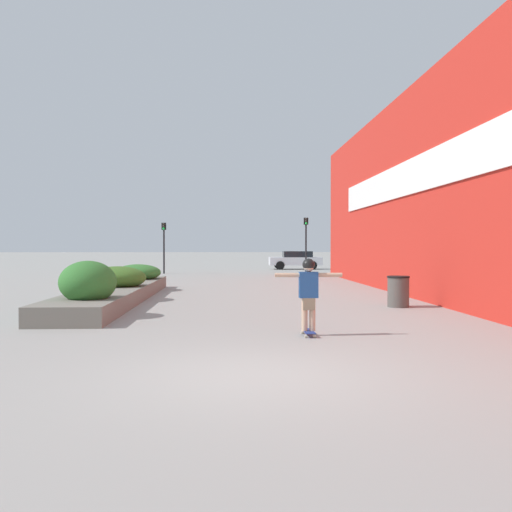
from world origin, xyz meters
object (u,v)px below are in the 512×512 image
Objects in this scene: skateboard at (308,332)px; car_leftmost at (296,260)px; traffic_light_right at (306,236)px; skateboarder at (308,287)px; traffic_light_left at (164,239)px; car_center_left at (405,259)px; trash_bin at (398,291)px.

skateboard is 0.18× the size of car_leftmost.
skateboarder is at bearing -97.59° from traffic_light_right.
traffic_light_left is at bearing 102.62° from skateboarder.
car_leftmost is at bearing -92.67° from car_center_left.
traffic_light_left reaches higher than car_leftmost.
traffic_light_right is at bearing 82.27° from skateboarder.
traffic_light_right reaches higher than car_leftmost.
traffic_light_right is (0.04, 20.30, 1.99)m from trash_bin.
trash_bin is 26.71m from car_leftmost.
car_leftmost is at bearing 89.74° from trash_bin.
traffic_light_right is (-8.39, -6.02, 1.69)m from car_center_left.
skateboarder reaches higher than car_leftmost.
skateboard is 0.20× the size of traffic_light_right.
skateboarder is 25.69m from traffic_light_right.
trash_bin is at bearing -65.85° from traffic_light_left.
traffic_light_left is (-5.75, 25.42, 1.27)m from skateboarder.
car_leftmost is 11.33m from traffic_light_left.
skateboarder is at bearing -20.53° from car_center_left.
trash_bin reaches higher than skateboard.
car_center_left reaches higher than trash_bin.
traffic_light_left is at bearing -71.06° from car_center_left.
skateboard is 26.15m from traffic_light_left.
car_leftmost is at bearing 83.64° from skateboard.
car_center_left is at bearing 69.33° from skateboarder.
traffic_light_left is (-17.53, -6.01, 1.48)m from car_center_left.
car_leftmost is (0.12, 26.71, 0.28)m from trash_bin.
skateboard is 6.13m from trash_bin.
trash_bin is at bearing 56.65° from skateboarder.
skateboard is at bearing -20.53° from car_center_left.
car_leftmost is at bearing 34.75° from traffic_light_left.
skateboard is 0.16× the size of car_center_left.
skateboard is 25.75m from traffic_light_right.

